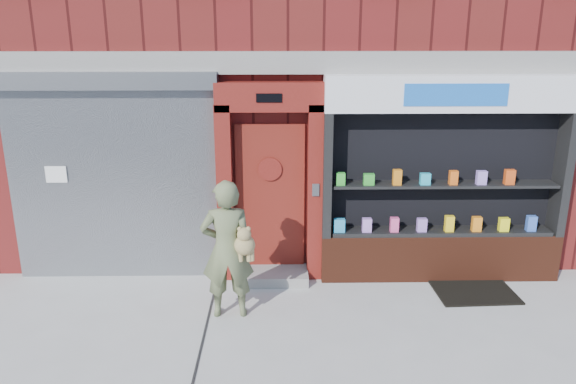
{
  "coord_description": "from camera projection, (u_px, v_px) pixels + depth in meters",
  "views": [
    {
      "loc": [
        -0.62,
        -5.89,
        3.68
      ],
      "look_at": [
        -0.51,
        1.0,
        1.59
      ],
      "focal_mm": 35.0,
      "sensor_mm": 36.0,
      "label": 1
    }
  ],
  "objects": [
    {
      "name": "ground",
      "position": [
        332.0,
        343.0,
        6.72
      ],
      "size": [
        80.0,
        80.0,
        0.0
      ],
      "primitive_type": "plane",
      "color": "#9E9E99",
      "rests_on": "ground"
    },
    {
      "name": "building",
      "position": [
        309.0,
        5.0,
        11.29
      ],
      "size": [
        12.0,
        8.16,
        8.0
      ],
      "color": "#5D1615",
      "rests_on": "ground"
    },
    {
      "name": "shutter_bay",
      "position": [
        113.0,
        165.0,
        8.02
      ],
      "size": [
        3.1,
        0.3,
        3.04
      ],
      "color": "gray",
      "rests_on": "ground"
    },
    {
      "name": "red_door_bay",
      "position": [
        270.0,
        183.0,
        8.06
      ],
      "size": [
        1.52,
        0.58,
        2.9
      ],
      "color": "#5F1410",
      "rests_on": "ground"
    },
    {
      "name": "pharmacy_bay",
      "position": [
        443.0,
        189.0,
        8.08
      ],
      "size": [
        3.5,
        0.41,
        3.0
      ],
      "color": "#502113",
      "rests_on": "ground"
    },
    {
      "name": "woman",
      "position": [
        228.0,
        249.0,
        7.11
      ],
      "size": [
        0.71,
        0.48,
        1.83
      ],
      "color": "#616A46",
      "rests_on": "ground"
    },
    {
      "name": "doormat",
      "position": [
        475.0,
        292.0,
        7.94
      ],
      "size": [
        1.14,
        0.82,
        0.03
      ],
      "primitive_type": "cube",
      "rotation": [
        0.0,
        0.0,
        0.05
      ],
      "color": "black",
      "rests_on": "ground"
    }
  ]
}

